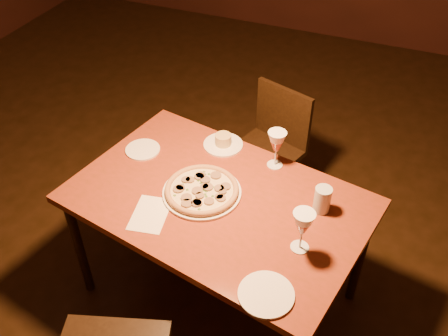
% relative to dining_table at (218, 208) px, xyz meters
% --- Properties ---
extents(floor, '(7.00, 7.00, 0.00)m').
position_rel_dining_table_xyz_m(floor, '(-0.27, -0.12, -0.65)').
color(floor, black).
rests_on(floor, ground).
extents(dining_table, '(1.48, 1.11, 0.72)m').
position_rel_dining_table_xyz_m(dining_table, '(0.00, 0.00, 0.00)').
color(dining_table, maroon).
rests_on(dining_table, floor).
extents(chair_far, '(0.49, 0.49, 0.79)m').
position_rel_dining_table_xyz_m(chair_far, '(0.00, 0.81, -0.21)').
color(chair_far, black).
rests_on(chair_far, floor).
extents(pizza_plate, '(0.37, 0.37, 0.04)m').
position_rel_dining_table_xyz_m(pizza_plate, '(-0.08, 0.00, 0.08)').
color(pizza_plate, white).
rests_on(pizza_plate, dining_table).
extents(ramekin_saucer, '(0.21, 0.21, 0.07)m').
position_rel_dining_table_xyz_m(ramekin_saucer, '(-0.13, 0.38, 0.08)').
color(ramekin_saucer, white).
rests_on(ramekin_saucer, dining_table).
extents(wine_glass_far, '(0.09, 0.09, 0.20)m').
position_rel_dining_table_xyz_m(wine_glass_far, '(0.17, 0.32, 0.16)').
color(wine_glass_far, '#A55144').
rests_on(wine_glass_far, dining_table).
extents(wine_glass_right, '(0.09, 0.09, 0.20)m').
position_rel_dining_table_xyz_m(wine_glass_right, '(0.43, -0.14, 0.16)').
color(wine_glass_right, '#A55144').
rests_on(wine_glass_right, dining_table).
extents(water_tumbler, '(0.08, 0.08, 0.13)m').
position_rel_dining_table_xyz_m(water_tumbler, '(0.45, 0.11, 0.13)').
color(water_tumbler, silver).
rests_on(water_tumbler, dining_table).
extents(side_plate_left, '(0.18, 0.18, 0.01)m').
position_rel_dining_table_xyz_m(side_plate_left, '(-0.50, 0.18, 0.07)').
color(side_plate_left, white).
rests_on(side_plate_left, dining_table).
extents(side_plate_near, '(0.22, 0.22, 0.01)m').
position_rel_dining_table_xyz_m(side_plate_near, '(0.37, -0.42, 0.07)').
color(side_plate_near, white).
rests_on(side_plate_near, dining_table).
extents(menu_card, '(0.19, 0.25, 0.00)m').
position_rel_dining_table_xyz_m(menu_card, '(-0.24, -0.21, 0.06)').
color(menu_card, white).
rests_on(menu_card, dining_table).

